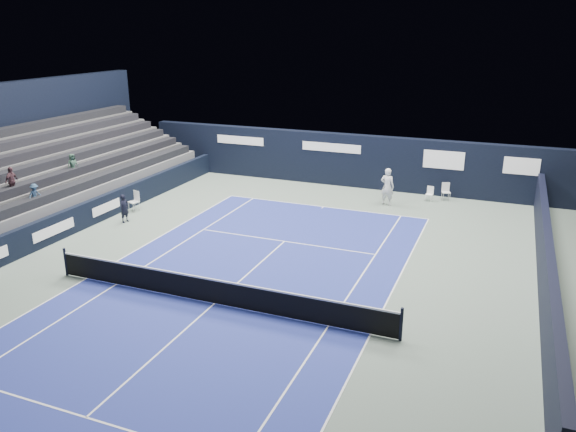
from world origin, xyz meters
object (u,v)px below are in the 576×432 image
tennis_net (214,290)px  folding_chair_back_a (446,190)px  tennis_player (387,187)px  line_judge_chair (135,200)px  folding_chair_back_b (430,193)px

tennis_net → folding_chair_back_a: bearing=69.6°
folding_chair_back_a → tennis_player: size_ratio=0.48×
line_judge_chair → tennis_player: tennis_player is taller
folding_chair_back_a → tennis_player: tennis_player is taller
line_judge_chair → tennis_net: bearing=-22.6°
folding_chair_back_b → tennis_player: tennis_player is taller
tennis_net → tennis_player: 13.85m
folding_chair_back_b → line_judge_chair: size_ratio=0.78×
folding_chair_back_b → line_judge_chair: (-13.90, -7.42, 0.13)m
folding_chair_back_b → line_judge_chair: 15.75m
line_judge_chair → folding_chair_back_a: bearing=46.7°
tennis_net → folding_chair_back_b: bearing=71.5°
tennis_net → tennis_player: (3.00, 13.51, 0.50)m
folding_chair_back_b → tennis_net: tennis_net is taller
folding_chair_back_b → tennis_net: (-5.04, -15.09, 0.05)m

